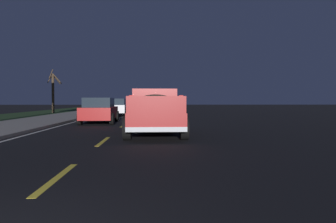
{
  "coord_description": "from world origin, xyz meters",
  "views": [
    {
      "loc": [
        -2.33,
        -1.76,
        1.39
      ],
      "look_at": [
        11.26,
        -2.31,
        0.91
      ],
      "focal_mm": 34.11,
      "sensor_mm": 36.0,
      "label": 1
    }
  ],
  "objects_px": {
    "sedan_white": "(117,107)",
    "pickup_truck": "(155,110)",
    "sedan_red": "(100,110)",
    "bare_tree_far": "(53,91)"
  },
  "relations": [
    {
      "from": "sedan_white",
      "to": "pickup_truck",
      "type": "bearing_deg",
      "value": -168.07
    },
    {
      "from": "bare_tree_far",
      "to": "sedan_white",
      "type": "bearing_deg",
      "value": -126.94
    },
    {
      "from": "sedan_red",
      "to": "bare_tree_far",
      "type": "relative_size",
      "value": 0.93
    },
    {
      "from": "sedan_red",
      "to": "sedan_white",
      "type": "distance_m",
      "value": 10.07
    },
    {
      "from": "pickup_truck",
      "to": "bare_tree_far",
      "type": "height_order",
      "value": "bare_tree_far"
    },
    {
      "from": "pickup_truck",
      "to": "bare_tree_far",
      "type": "distance_m",
      "value": 24.96
    },
    {
      "from": "sedan_red",
      "to": "sedan_white",
      "type": "relative_size",
      "value": 1.01
    },
    {
      "from": "pickup_truck",
      "to": "sedan_white",
      "type": "distance_m",
      "value": 16.95
    },
    {
      "from": "pickup_truck",
      "to": "sedan_red",
      "type": "distance_m",
      "value": 7.33
    },
    {
      "from": "sedan_red",
      "to": "bare_tree_far",
      "type": "height_order",
      "value": "bare_tree_far"
    }
  ]
}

